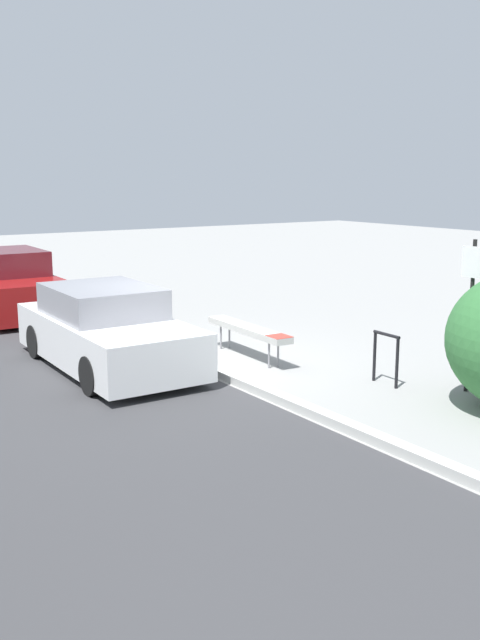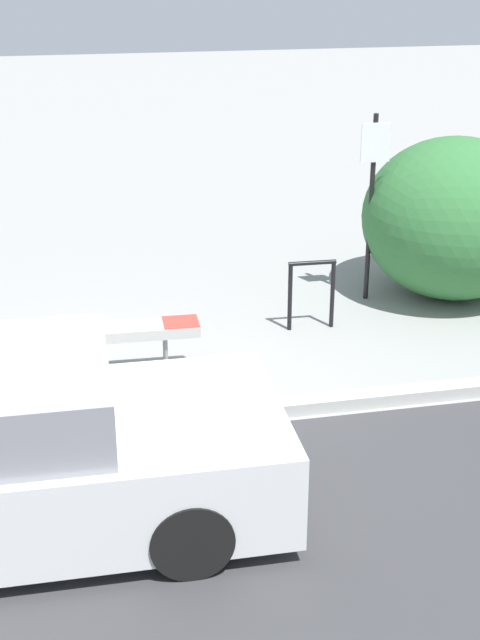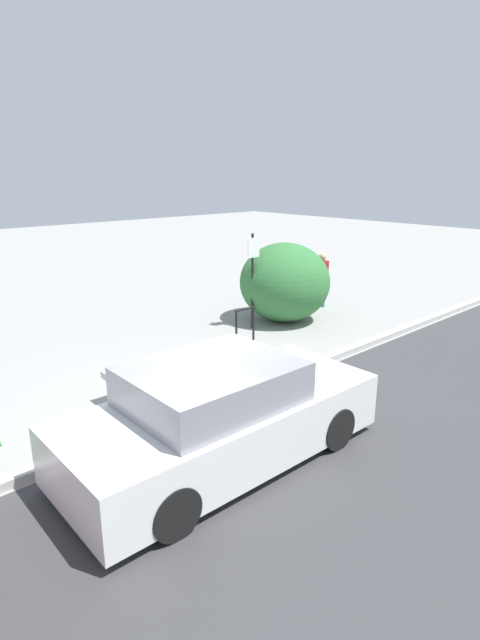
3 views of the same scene
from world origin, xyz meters
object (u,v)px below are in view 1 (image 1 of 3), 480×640
object	(u,v)px
sign_post	(471,301)
parked_car_far	(9,286)
bench	(248,330)
fire_hydrant	(137,312)
parked_car_near	(106,331)
bike_rack	(386,353)

from	to	relation	value
sign_post	parked_car_far	world-z (taller)	sign_post
bench	fire_hydrant	bearing A→B (deg)	-166.27
sign_post	fire_hydrant	xyz separation A→B (m)	(-6.71, -2.23, -0.98)
parked_car_near	sign_post	bearing A→B (deg)	43.30
fire_hydrant	parked_car_far	bearing A→B (deg)	-152.85
bench	parked_car_far	size ratio (longest dim) A/B	0.54
bench	sign_post	world-z (taller)	sign_post
bike_rack	sign_post	distance (m)	1.49
bike_rack	sign_post	size ratio (longest dim) A/B	0.36
bench	parked_car_far	world-z (taller)	parked_car_far
bike_rack	fire_hydrant	world-z (taller)	bike_rack
fire_hydrant	parked_car_near	world-z (taller)	parked_car_near
sign_post	parked_car_near	size ratio (longest dim) A/B	0.53
sign_post	fire_hydrant	bearing A→B (deg)	-161.63
bench	fire_hydrant	xyz separation A→B (m)	(-3.18, -0.66, -0.10)
bike_rack	fire_hydrant	xyz separation A→B (m)	(-5.77, -1.48, -0.09)
parked_car_near	bike_rack	bearing A→B (deg)	44.26
bike_rack	parked_car_near	size ratio (longest dim) A/B	0.19
fire_hydrant	bench	bearing A→B (deg)	11.74
bench	fire_hydrant	distance (m)	3.25
sign_post	parked_car_near	xyz separation A→B (m)	(-4.32, -3.95, -0.75)
parked_car_far	bench	bearing A→B (deg)	21.16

